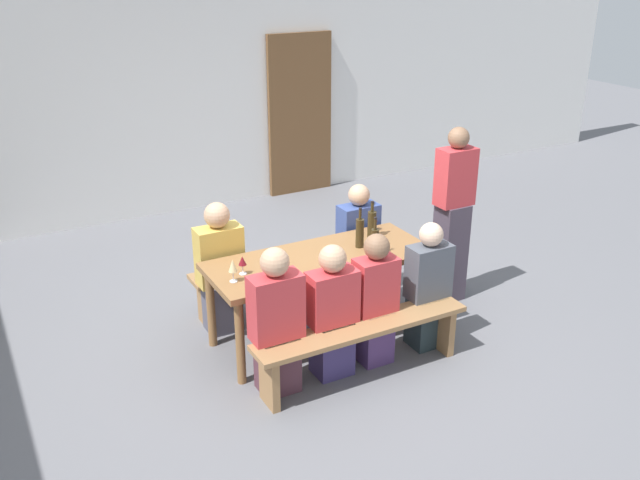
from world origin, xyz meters
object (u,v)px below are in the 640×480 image
wine_bottle_1 (372,224)px  seated_guest_near_1 (332,314)px  tasting_table (320,266)px  wine_bottle_2 (360,232)px  wine_glass_0 (374,218)px  seated_guest_near_0 (276,324)px  standing_host (452,218)px  seated_guest_far_1 (358,244)px  wooden_door (300,115)px  seated_guest_near_2 (375,302)px  wine_bottle_0 (375,241)px  seated_guest_far_0 (220,271)px  wine_glass_2 (242,262)px  wine_glass_1 (233,266)px  bench_near (362,337)px  seated_guest_near_3 (428,289)px  bench_far (285,270)px

wine_bottle_1 → seated_guest_near_1: seated_guest_near_1 is taller
tasting_table → wine_bottle_2: size_ratio=5.31×
wine_glass_0 → seated_guest_near_0: size_ratio=0.14×
wine_glass_0 → standing_host: bearing=-16.9°
seated_guest_far_1 → wooden_door: bearing=162.7°
wine_bottle_1 → seated_guest_near_2: seated_guest_near_2 is taller
wine_bottle_0 → seated_guest_far_0: seated_guest_far_0 is taller
wooden_door → wine_glass_2: bearing=-123.1°
wine_bottle_2 → wine_glass_1: 1.19m
wine_bottle_1 → wine_bottle_0: bearing=-118.8°
tasting_table → standing_host: size_ratio=1.13×
seated_guest_near_2 → wine_bottle_1: bearing=-30.0°
wine_glass_2 → tasting_table: bearing=-0.1°
bench_near → wine_bottle_0: bearing=50.2°
seated_guest_far_1 → seated_guest_near_1: bearing=-39.7°
bench_near → seated_guest_near_0: seated_guest_near_0 is taller
wine_bottle_1 → seated_guest_near_0: seated_guest_near_0 is taller
wine_bottle_2 → wine_glass_2: size_ratio=2.33×
bench_near → seated_guest_near_3: bearing=11.8°
wine_bottle_0 → seated_guest_near_3: bearing=-48.9°
bench_near → seated_guest_near_0: 0.69m
wine_bottle_2 → seated_guest_far_0: seated_guest_far_0 is taller
wine_glass_2 → seated_guest_near_0: 0.61m
seated_guest_near_2 → standing_host: standing_host is taller
standing_host → seated_guest_near_0: bearing=16.0°
tasting_table → wine_bottle_0: size_ratio=5.63×
seated_guest_near_0 → wine_glass_0: bearing=-59.1°
seated_guest_near_1 → seated_guest_far_1: 1.36m
seated_guest_near_2 → seated_guest_far_0: seated_guest_far_0 is taller
wine_glass_0 → seated_guest_near_1: 1.24m
standing_host → wine_bottle_2: bearing=2.5°
wooden_door → seated_guest_near_1: size_ratio=1.93×
wine_bottle_2 → standing_host: bearing=2.5°
wine_glass_0 → seated_guest_near_0: 1.60m
seated_guest_near_0 → wine_bottle_2: bearing=-62.3°
bench_near → wine_glass_2: wine_glass_2 is taller
wine_glass_0 → seated_guest_near_3: seated_guest_near_3 is taller
wine_bottle_2 → bench_near: bearing=-119.4°
wine_bottle_0 → seated_guest_near_0: 1.16m
bench_far → wine_glass_0: size_ratio=10.71×
tasting_table → standing_host: bearing=2.7°
bench_near → seated_guest_near_1: (-0.18, 0.15, 0.17)m
wine_bottle_2 → wine_glass_0: bearing=40.2°
seated_guest_near_2 → seated_guest_far_1: size_ratio=0.99×
wine_glass_1 → seated_guest_near_3: 1.61m
wine_glass_2 → seated_guest_near_1: seated_guest_near_1 is taller
bench_near → seated_guest_near_2: (0.21, 0.15, 0.18)m
bench_far → wine_bottle_0: bearing=-64.1°
wine_glass_0 → wine_bottle_1: bearing=-129.6°
tasting_table → wine_glass_1: wine_glass_1 is taller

